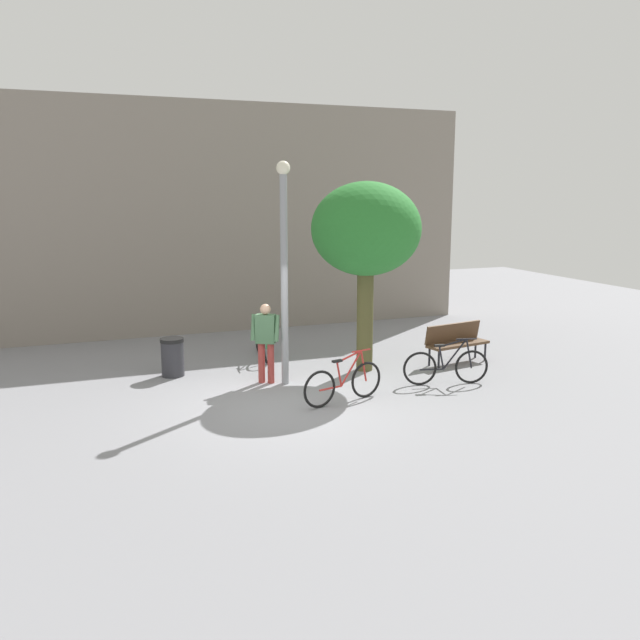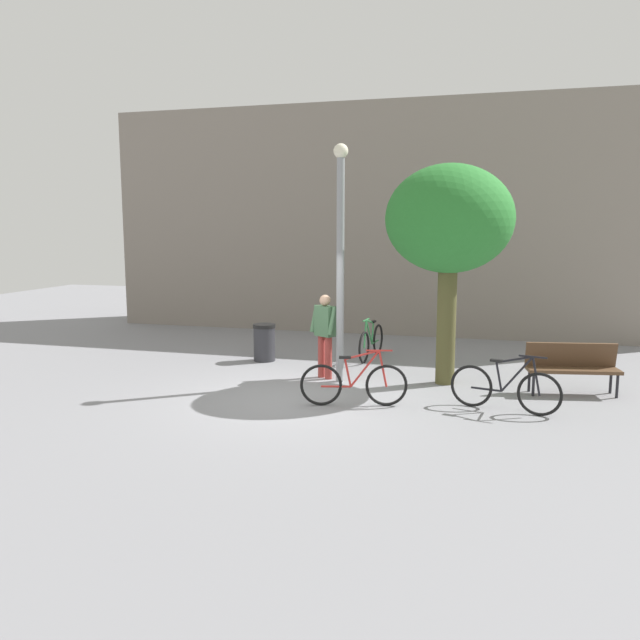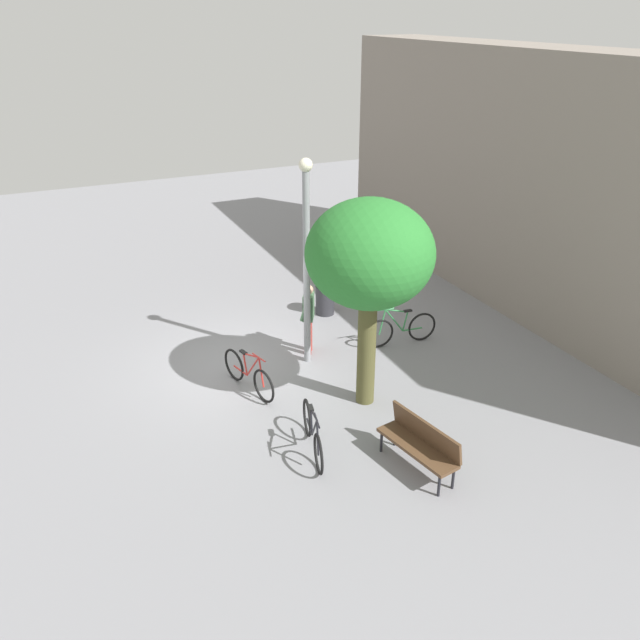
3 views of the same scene
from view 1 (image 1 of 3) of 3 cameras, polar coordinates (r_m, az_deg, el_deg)
The scene contains 10 objects.
ground_plane at distance 12.43m, azimuth -2.82°, elevation -7.42°, with size 36.00×36.00×0.00m, color gray.
building_facade at distance 19.59m, azimuth -10.32°, elevation 8.62°, with size 15.58×2.00×6.35m, color gray.
lamppost at distance 13.38m, azimuth -3.11°, elevation 5.10°, with size 0.28×0.28×4.52m.
person_by_lamppost at distance 13.70m, azimuth -4.69°, elevation -1.52°, with size 0.62×0.50×1.67m.
park_bench at distance 15.71m, azimuth 11.61°, elevation -1.66°, with size 1.66×0.76×0.92m.
plaza_tree at distance 14.42m, azimuth 3.99°, elevation 7.64°, with size 2.38×2.38×4.15m.
bicycle_red at distance 12.54m, azimuth 2.06°, elevation -5.42°, with size 1.77×0.50×0.97m.
bicycle_green at distance 15.96m, azimuth -4.99°, elevation -1.88°, with size 0.23×1.81×0.97m.
bicycle_black at distance 13.93m, azimuth 10.82°, elevation -3.94°, with size 1.77×0.48×0.97m.
trash_bin at distance 14.65m, azimuth -12.58°, elevation -3.12°, with size 0.51×0.51×0.83m.
Camera 1 is at (-3.64, -11.22, 3.92)m, focal length 37.18 mm.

